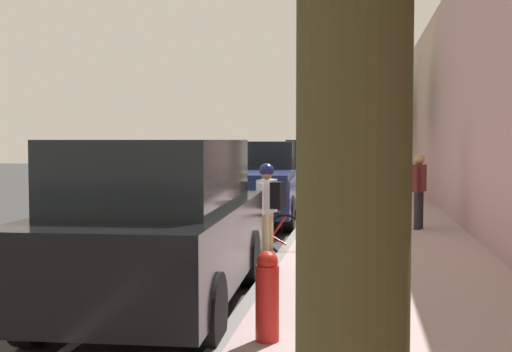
% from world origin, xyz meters
% --- Properties ---
extents(ground, '(69.90, 69.90, 0.00)m').
position_xyz_m(ground, '(0.00, 0.00, 0.00)').
color(ground, '#313131').
extents(sidewalk, '(3.33, 43.69, 0.13)m').
position_xyz_m(sidewalk, '(4.00, 0.00, 0.07)').
color(sidewalk, '#B39999').
rests_on(sidewalk, ground).
extents(curb_edge, '(0.16, 43.69, 0.13)m').
position_xyz_m(curb_edge, '(2.25, 0.00, 0.07)').
color(curb_edge, gray).
rests_on(curb_edge, ground).
extents(lane_stripe_centre, '(0.14, 44.20, 0.01)m').
position_xyz_m(lane_stripe_centre, '(-2.84, 0.26, 0.00)').
color(lane_stripe_centre, white).
rests_on(lane_stripe_centre, ground).
extents(lane_stripe_bike_edge, '(0.12, 43.69, 0.01)m').
position_xyz_m(lane_stripe_bike_edge, '(0.78, 0.00, 0.00)').
color(lane_stripe_bike_edge, white).
rests_on(lane_stripe_bike_edge, ground).
extents(building_facade, '(0.50, 43.69, 5.78)m').
position_xyz_m(building_facade, '(5.91, 0.00, 2.89)').
color(building_facade, '#B89193').
rests_on(building_facade, ground).
extents(parked_suv_black_nearest, '(2.11, 4.77, 1.99)m').
position_xyz_m(parked_suv_black_nearest, '(1.21, -10.23, 1.03)').
color(parked_suv_black_nearest, black).
rests_on(parked_suv_black_nearest, ground).
extents(parked_pickup_dark_blue_second, '(2.20, 5.38, 1.95)m').
position_xyz_m(parked_pickup_dark_blue_second, '(1.02, -1.70, 0.90)').
color(parked_pickup_dark_blue_second, navy).
rests_on(parked_pickup_dark_blue_second, ground).
extents(parked_sedan_silver_mid, '(1.97, 4.47, 1.52)m').
position_xyz_m(parked_sedan_silver_mid, '(1.13, 4.24, 0.75)').
color(parked_sedan_silver_mid, '#B7BABF').
rests_on(parked_sedan_silver_mid, ground).
extents(parked_suv_red_far, '(2.01, 4.72, 1.99)m').
position_xyz_m(parked_suv_red_far, '(1.27, 11.80, 1.03)').
color(parked_suv_red_far, maroon).
rests_on(parked_suv_red_far, ground).
extents(bicycle_at_curb, '(1.69, 0.67, 0.78)m').
position_xyz_m(bicycle_at_curb, '(1.78, -6.21, 0.39)').
color(bicycle_at_curb, black).
rests_on(bicycle_at_curb, ground).
extents(cyclist_with_backpack, '(0.48, 0.60, 1.60)m').
position_xyz_m(cyclist_with_backpack, '(2.01, -6.67, 0.96)').
color(cyclist_with_backpack, '#C6B284').
rests_on(cyclist_with_backpack, ground).
extents(street_tree_mid_block, '(2.80, 2.80, 5.16)m').
position_xyz_m(street_tree_mid_block, '(3.49, 3.59, 3.78)').
color(street_tree_mid_block, brown).
rests_on(street_tree_mid_block, sidewalk).
extents(street_tree_far_end, '(3.35, 3.35, 5.39)m').
position_xyz_m(street_tree_far_end, '(3.49, 10.56, 3.71)').
color(street_tree_far_end, '#4F3B25').
rests_on(street_tree_far_end, sidewalk).
extents(pedestrian_on_phone, '(0.34, 0.59, 1.57)m').
position_xyz_m(pedestrian_on_phone, '(4.73, -3.42, 1.01)').
color(pedestrian_on_phone, black).
rests_on(pedestrian_on_phone, sidewalk).
extents(fire_hydrant, '(0.22, 0.22, 0.84)m').
position_xyz_m(fire_hydrant, '(2.68, -11.63, 0.56)').
color(fire_hydrant, red).
rests_on(fire_hydrant, sidewalk).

